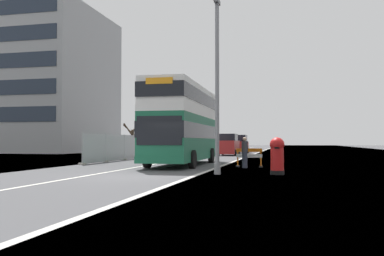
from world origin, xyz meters
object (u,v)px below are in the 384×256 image
car_oncoming_near (229,145)px  pedestrian_at_kerb (245,152)px  lamppost_foreground (217,91)px  red_pillar_postbox (277,154)px  double_decker_bus (183,124)px  car_receding_mid (240,145)px  roadworks_barrier (249,156)px

car_oncoming_near → pedestrian_at_kerb: (3.78, -20.27, -0.20)m
lamppost_foreground → red_pillar_postbox: (2.60, 0.56, -2.81)m
double_decker_bus → car_receding_mid: double_decker_bus is taller
red_pillar_postbox → car_oncoming_near: size_ratio=0.36×
double_decker_bus → car_receding_mid: bearing=89.2°
car_oncoming_near → car_receding_mid: car_receding_mid is taller
lamppost_foreground → car_receding_mid: lamppost_foreground is taller
lamppost_foreground → red_pillar_postbox: bearing=12.2°
red_pillar_postbox → car_oncoming_near: bearing=103.0°
roadworks_barrier → car_oncoming_near: (-3.94, 19.37, 0.41)m
car_receding_mid → double_decker_bus: bearing=-90.8°
lamppost_foreground → red_pillar_postbox: 3.87m
red_pillar_postbox → pedestrian_at_kerb: bearing=114.3°
lamppost_foreground → double_decker_bus: bearing=115.7°
double_decker_bus → roadworks_barrier: double_decker_bus is taller
lamppost_foreground → car_receding_mid: size_ratio=1.88×
roadworks_barrier → car_oncoming_near: car_oncoming_near is taller
car_receding_mid → pedestrian_at_kerb: car_receding_mid is taller
double_decker_bus → car_receding_mid: (0.38, 27.13, -1.52)m
double_decker_bus → car_receding_mid: 27.18m
car_receding_mid → pedestrian_at_kerb: bearing=-82.9°
lamppost_foreground → car_oncoming_near: size_ratio=1.73×
car_oncoming_near → roadworks_barrier: bearing=-78.5°
double_decker_bus → pedestrian_at_kerb: 4.91m
red_pillar_postbox → double_decker_bus: bearing=133.1°
double_decker_bus → car_oncoming_near: bearing=89.1°
red_pillar_postbox → car_oncoming_near: car_oncoming_near is taller
roadworks_barrier → car_receding_mid: (-3.83, 28.42, 0.40)m
double_decker_bus → car_oncoming_near: size_ratio=2.38×
lamppost_foreground → roadworks_barrier: size_ratio=5.21×
roadworks_barrier → car_receding_mid: bearing=97.7°
double_decker_bus → pedestrian_at_kerb: bearing=-28.4°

